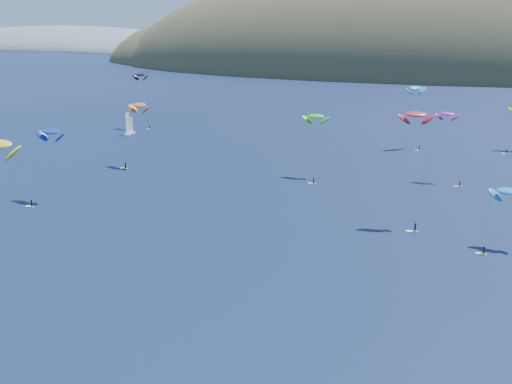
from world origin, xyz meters
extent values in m
ellipsoid|color=#3D3526|center=(20.00, 560.00, -12.60)|extent=(600.00, 300.00, 210.00)
ellipsoid|color=#3D3526|center=(-140.00, 590.00, -7.20)|extent=(340.00, 240.00, 120.00)
ellipsoid|color=slate|center=(-480.00, 760.00, -3.60)|extent=(400.00, 240.00, 60.00)
ellipsoid|color=slate|center=(-340.00, 720.00, -2.64)|extent=(240.00, 180.00, 44.00)
cube|color=silver|center=(-90.72, 185.94, 0.33)|extent=(2.06, 7.07, 0.84)
cylinder|color=silver|center=(-90.72, 186.41, 5.24)|extent=(0.13, 0.13, 9.83)
cube|color=yellow|center=(-62.94, 128.84, 0.04)|extent=(1.65, 0.95, 0.09)
cylinder|color=black|center=(-62.94, 128.84, 1.04)|extent=(0.37, 0.37, 1.70)
sphere|color=#8C6047|center=(-62.94, 128.84, 2.02)|extent=(0.28, 0.28, 0.28)
ellipsoid|color=orange|center=(-60.72, 135.78, 19.58)|extent=(9.31, 6.48, 4.74)
cube|color=yellow|center=(-1.15, 127.39, 0.04)|extent=(1.41, 0.44, 0.08)
cylinder|color=black|center=(-1.15, 127.39, 0.92)|extent=(0.33, 0.33, 1.50)
sphere|color=#8C6047|center=(-1.15, 127.39, 1.79)|extent=(0.25, 0.25, 0.25)
ellipsoid|color=#24C40C|center=(-3.33, 138.40, 18.19)|extent=(7.88, 3.81, 4.35)
cube|color=yellow|center=(24.20, 187.29, 0.04)|extent=(1.24, 1.16, 0.07)
cylinder|color=black|center=(24.20, 187.29, 0.86)|extent=(0.31, 0.31, 1.41)
sphere|color=#8C6047|center=(24.20, 187.29, 1.68)|extent=(0.24, 0.24, 0.24)
ellipsoid|color=#1196D4|center=(21.24, 193.16, 21.75)|extent=(8.58, 8.24, 4.54)
cube|color=yellow|center=(46.42, 77.73, 0.04)|extent=(1.44, 0.77, 0.08)
cylinder|color=black|center=(46.42, 77.73, 0.91)|extent=(0.32, 0.32, 1.48)
sphere|color=#8C6047|center=(46.42, 77.73, 1.77)|extent=(0.25, 0.25, 0.25)
ellipsoid|color=#167CB8|center=(50.72, 85.06, 12.15)|extent=(8.78, 5.82, 4.50)
cube|color=yellow|center=(39.80, 136.42, 0.04)|extent=(1.33, 0.41, 0.07)
cylinder|color=black|center=(39.80, 136.42, 0.87)|extent=(0.31, 0.31, 1.41)
sphere|color=#8C6047|center=(39.80, 136.42, 1.69)|extent=(0.24, 0.24, 0.24)
ellipsoid|color=#97128E|center=(34.73, 144.25, 19.76)|extent=(6.60, 3.18, 3.65)
cube|color=yellow|center=(31.31, 89.43, 0.04)|extent=(1.65, 0.71, 0.09)
cylinder|color=black|center=(31.31, 89.43, 1.04)|extent=(0.37, 0.37, 1.70)
sphere|color=#8C6047|center=(31.31, 89.43, 2.03)|extent=(0.29, 0.29, 0.29)
ellipsoid|color=#AC1823|center=(29.49, 97.02, 26.00)|extent=(8.19, 4.79, 4.30)
cube|color=yellow|center=(-65.19, 81.15, 0.04)|extent=(1.59, 0.71, 0.08)
cylinder|color=black|center=(-65.19, 81.15, 1.00)|extent=(0.36, 0.36, 1.64)
sphere|color=#8C6047|center=(-65.19, 81.15, 1.95)|extent=(0.27, 0.27, 0.27)
ellipsoid|color=#10279D|center=(-64.23, 90.67, 18.24)|extent=(9.33, 5.55, 4.88)
cube|color=yellow|center=(54.08, 190.45, 0.04)|extent=(1.36, 0.47, 0.07)
cylinder|color=black|center=(54.08, 190.45, 0.88)|extent=(0.31, 0.31, 1.44)
sphere|color=#8C6047|center=(54.08, 190.45, 1.71)|extent=(0.24, 0.24, 0.24)
cube|color=yellow|center=(-88.36, 200.02, 0.04)|extent=(1.42, 0.68, 0.08)
cylinder|color=black|center=(-88.36, 200.02, 0.89)|extent=(0.32, 0.32, 1.46)
sphere|color=#8C6047|center=(-88.36, 200.02, 1.74)|extent=(0.24, 0.24, 0.24)
ellipsoid|color=black|center=(-93.51, 203.82, 22.35)|extent=(8.08, 5.04, 4.18)
camera|label=1|loc=(42.62, -70.77, 50.13)|focal=50.00mm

